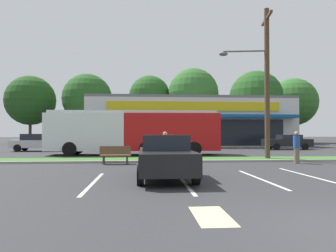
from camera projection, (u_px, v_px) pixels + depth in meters
grass_median at (204, 159)px, 19.10m from camera, size 56.00×2.20×0.12m
curb_lip at (208, 161)px, 17.88m from camera, size 56.00×0.24×0.12m
parking_stripe_0 at (93, 183)px, 10.54m from camera, size 0.12×4.80×0.01m
parking_stripe_1 at (184, 182)px, 10.67m from camera, size 0.12×4.80×0.01m
parking_stripe_2 at (260, 179)px, 11.45m from camera, size 0.12×4.80×0.01m
parking_stripe_3 at (307, 175)px, 12.39m from camera, size 0.12×4.80×0.01m
lot_arrow at (212, 216)px, 6.35m from camera, size 0.70×1.60×0.01m
storefront_building at (188, 123)px, 40.88m from camera, size 23.96×12.61×5.86m
tree_far_left at (30, 100)px, 49.38m from camera, size 7.59×7.59×10.41m
tree_left at (87, 99)px, 48.36m from camera, size 7.42×7.42×10.51m
tree_mid_left at (150, 96)px, 51.48m from camera, size 6.60×6.60×10.80m
tree_mid at (193, 93)px, 49.99m from camera, size 7.78×7.78×11.67m
tree_mid_right at (256, 97)px, 48.72m from camera, size 8.01×8.01×11.02m
tree_right at (293, 102)px, 52.25m from camera, size 7.68×7.68×10.50m
utility_pole at (264, 78)px, 19.34m from camera, size 3.10×2.39×9.15m
city_bus at (134, 131)px, 23.89m from camera, size 12.68×2.96×3.25m
bus_stop_bench at (115, 155)px, 16.79m from camera, size 1.60×0.45×0.95m
car_0 at (287, 142)px, 31.40m from camera, size 4.51×1.93×1.45m
car_2 at (165, 156)px, 11.64m from camera, size 1.97×4.74×1.56m
car_3 at (36, 142)px, 28.61m from camera, size 4.13×1.93×1.54m
pedestrian_near_bench at (165, 148)px, 16.22m from camera, size 0.34×0.34×1.70m
pedestrian_by_pole at (297, 147)px, 17.20m from camera, size 0.35×0.35×1.72m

